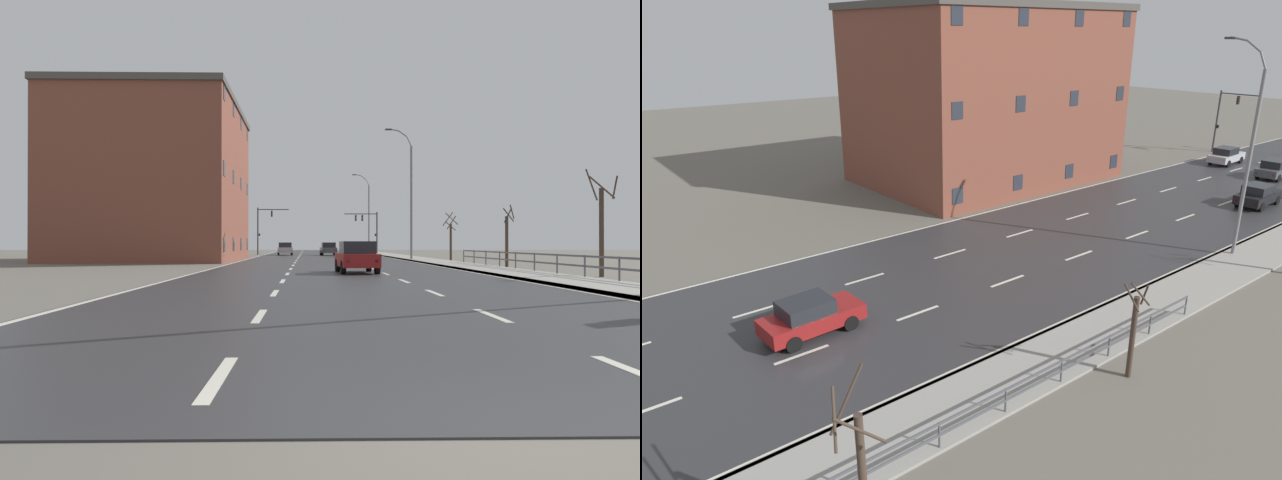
% 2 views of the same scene
% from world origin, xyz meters
% --- Properties ---
extents(ground_plane, '(160.00, 160.00, 0.12)m').
position_xyz_m(ground_plane, '(0.00, 48.00, -0.06)').
color(ground_plane, '#666056').
extents(road_asphalt_strip, '(14.00, 120.00, 0.03)m').
position_xyz_m(road_asphalt_strip, '(0.00, 60.00, 0.01)').
color(road_asphalt_strip, '#303033').
rests_on(road_asphalt_strip, ground).
extents(street_lamp_midground, '(2.38, 0.24, 11.43)m').
position_xyz_m(street_lamp_midground, '(7.47, 46.51, 5.61)').
color(street_lamp_midground, slate).
rests_on(street_lamp_midground, ground).
extents(traffic_signal_left, '(4.13, 0.36, 6.14)m').
position_xyz_m(traffic_signal_left, '(-7.22, 72.86, 3.96)').
color(traffic_signal_left, '#38383A').
rests_on(traffic_signal_left, ground).
extents(car_mid_centre, '(1.93, 4.15, 1.57)m').
position_xyz_m(car_mid_centre, '(4.01, 57.04, 0.80)').
color(car_mid_centre, black).
rests_on(car_mid_centre, ground).
extents(car_near_left, '(2.01, 4.19, 1.57)m').
position_xyz_m(car_near_left, '(1.04, 24.64, 0.80)').
color(car_near_left, maroon).
rests_on(car_near_left, ground).
extents(car_far_left, '(1.98, 4.18, 1.57)m').
position_xyz_m(car_far_left, '(-4.16, 68.29, 0.80)').
color(car_far_left, '#B7B7BC').
rests_on(car_far_left, ground).
extents(car_near_right, '(2.00, 4.18, 1.57)m').
position_xyz_m(car_near_right, '(1.09, 66.29, 0.80)').
color(car_near_right, '#474C51').
rests_on(car_near_right, ground).
extents(brick_building, '(13.99, 19.49, 13.63)m').
position_xyz_m(brick_building, '(-14.38, 47.40, 6.83)').
color(brick_building, brown).
rests_on(brick_building, ground).
extents(bare_tree_near, '(1.38, 1.20, 4.79)m').
position_xyz_m(bare_tree_near, '(11.50, 21.18, 2.20)').
color(bare_tree_near, '#423328').
rests_on(bare_tree_near, ground).
extents(bare_tree_mid, '(0.85, 0.90, 3.87)m').
position_xyz_m(bare_tree_mid, '(11.05, 32.14, 1.77)').
color(bare_tree_mid, '#423328').
rests_on(bare_tree_mid, ground).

